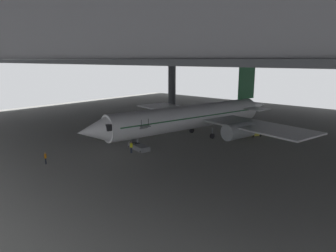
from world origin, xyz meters
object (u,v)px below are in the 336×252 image
airplane_main (192,117)px  boarding_stairs (139,144)px  crew_worker_by_stairs (131,147)px  baggage_tug (255,133)px  crew_worker_near_nose (45,157)px

airplane_main → boarding_stairs: bearing=-98.2°
crew_worker_by_stairs → baggage_tug: bearing=67.2°
boarding_stairs → crew_worker_near_nose: bearing=-108.1°
boarding_stairs → crew_worker_by_stairs: (0.53, -1.99, 0.20)m
airplane_main → crew_worker_near_nose: 24.17m
crew_worker_near_nose → crew_worker_by_stairs: bearing=66.2°
boarding_stairs → crew_worker_near_nose: size_ratio=3.06×
airplane_main → boarding_stairs: 11.34m
crew_worker_by_stairs → crew_worker_near_nose: bearing=-113.8°
crew_worker_near_nose → airplane_main: bearing=76.4°
airplane_main → boarding_stairs: (-1.57, -10.87, -2.86)m
boarding_stairs → baggage_tug: 20.98m
boarding_stairs → crew_worker_by_stairs: 2.07m
boarding_stairs → crew_worker_near_nose: (-4.09, -12.47, 0.15)m
airplane_main → crew_worker_by_stairs: bearing=-94.6°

